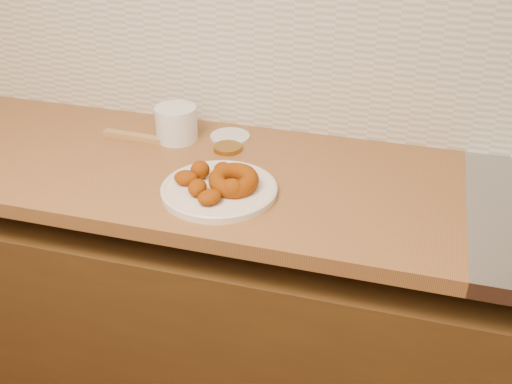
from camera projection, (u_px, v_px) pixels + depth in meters
base_cabinet at (264, 323)px, 1.81m from camera, size 3.60×0.60×0.77m
butcher_block at (47, 151)px, 1.72m from camera, size 2.30×0.62×0.04m
backsplash at (295, 30)px, 1.65m from camera, size 3.60×0.02×0.60m
donut_plate at (219, 190)px, 1.47m from camera, size 0.29×0.29×0.02m
ring_donut at (233, 180)px, 1.45m from camera, size 0.16×0.17×0.06m
fried_dough_chunks at (207, 182)px, 1.45m from camera, size 0.19×0.21×0.05m
plastic_tub at (176, 124)px, 1.71m from camera, size 0.15×0.15×0.10m
tub_lid at (230, 136)px, 1.75m from camera, size 0.13×0.13×0.01m
brass_jar_lid at (228, 148)px, 1.67m from camera, size 0.09×0.09×0.01m
wooden_utensil at (135, 137)px, 1.73m from camera, size 0.20×0.04×0.02m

